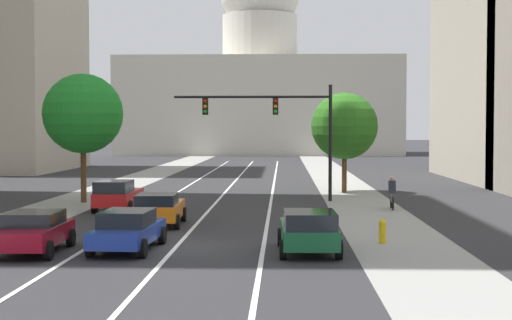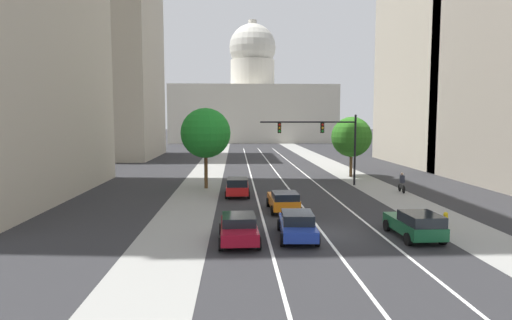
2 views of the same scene
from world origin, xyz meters
TOP-DOWN VIEW (x-y plane):
  - ground_plane at (0.00, 40.00)m, footprint 400.00×400.00m
  - sidewalk_left at (-8.15, 35.00)m, footprint 3.89×130.00m
  - sidewalk_right at (8.15, 35.00)m, footprint 3.89×130.00m
  - lane_stripe_left at (-3.10, 25.00)m, footprint 0.16×90.00m
  - lane_stripe_center at (0.00, 25.00)m, footprint 0.16×90.00m
  - lane_stripe_right at (3.10, 25.00)m, footprint 0.16×90.00m
  - capitol_building at (0.00, 98.76)m, footprint 43.88×22.33m
  - car_green at (4.66, -1.29)m, footprint 2.12×4.22m
  - car_crimson at (-4.65, -1.45)m, footprint 2.13×4.28m
  - car_red at (-4.66, 11.82)m, footprint 2.02×4.39m
  - car_orange at (-1.54, 5.85)m, footprint 2.09×4.15m
  - car_blue at (-1.55, -0.86)m, footprint 2.14×4.64m
  - traffic_signal_mast at (3.60, 17.30)m, footprint 9.10×0.39m
  - fire_hydrant at (7.43, 1.04)m, footprint 0.26×0.35m
  - cyclist at (9.45, 12.98)m, footprint 0.37×1.70m
  - street_tree_mid_right at (7.80, 23.45)m, footprint 4.37×4.37m
  - street_tree_mid_left at (-7.49, 16.07)m, footprint 4.51×4.51m

SIDE VIEW (x-z plane):
  - ground_plane at x=0.00m, z-range 0.00..0.00m
  - sidewalk_left at x=-8.15m, z-range 0.00..0.01m
  - sidewalk_right at x=8.15m, z-range 0.00..0.01m
  - lane_stripe_left at x=-3.10m, z-range 0.01..0.02m
  - lane_stripe_center at x=0.00m, z-range 0.01..0.02m
  - lane_stripe_right at x=3.10m, z-range 0.01..0.02m
  - fire_hydrant at x=7.43m, z-range 0.01..0.92m
  - car_blue at x=-1.55m, z-range 0.03..1.44m
  - car_crimson at x=-4.65m, z-range 0.04..1.44m
  - car_orange at x=-1.54m, z-range 0.04..1.49m
  - car_green at x=4.66m, z-range 0.04..1.54m
  - car_red at x=-4.66m, z-range 0.02..1.61m
  - cyclist at x=9.45m, z-range -0.01..1.71m
  - street_tree_mid_right at x=7.80m, z-range 1.08..7.61m
  - traffic_signal_mast at x=3.60m, z-range 1.40..8.11m
  - street_tree_mid_left at x=-7.49m, z-range 1.38..8.67m
  - capitol_building at x=0.00m, z-range -6.25..26.95m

